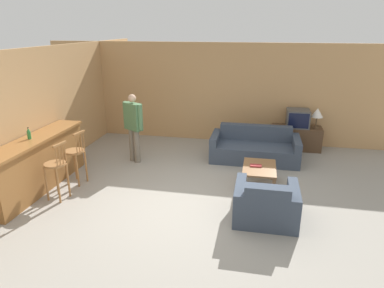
# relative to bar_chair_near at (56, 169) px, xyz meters

# --- Properties ---
(ground_plane) EXTENTS (24.00, 24.00, 0.00)m
(ground_plane) POSITION_rel_bar_chair_near_xyz_m (2.33, 0.25, -0.58)
(ground_plane) COLOR gray
(wall_back) EXTENTS (9.40, 0.08, 2.60)m
(wall_back) POSITION_rel_bar_chair_near_xyz_m (2.33, 3.99, 0.72)
(wall_back) COLOR tan
(wall_back) RESTS_ON ground_plane
(wall_left) EXTENTS (0.08, 8.74, 2.60)m
(wall_left) POSITION_rel_bar_chair_near_xyz_m (-0.93, 1.62, 0.72)
(wall_left) COLOR tan
(wall_left) RESTS_ON ground_plane
(bar_counter) EXTENTS (0.55, 2.61, 1.02)m
(bar_counter) POSITION_rel_bar_chair_near_xyz_m (-0.60, 0.30, -0.07)
(bar_counter) COLOR brown
(bar_counter) RESTS_ON ground_plane
(bar_chair_near) EXTENTS (0.43, 0.43, 1.08)m
(bar_chair_near) POSITION_rel_bar_chair_near_xyz_m (0.00, 0.00, 0.00)
(bar_chair_near) COLOR #996638
(bar_chair_near) RESTS_ON ground_plane
(bar_chair_mid) EXTENTS (0.43, 0.43, 1.08)m
(bar_chair_mid) POSITION_rel_bar_chair_near_xyz_m (-0.00, 0.67, 0.00)
(bar_chair_mid) COLOR #996638
(bar_chair_mid) RESTS_ON ground_plane
(couch_far) EXTENTS (2.01, 0.95, 0.76)m
(couch_far) POSITION_rel_bar_chair_near_xyz_m (3.42, 2.67, -0.31)
(couch_far) COLOR #384251
(couch_far) RESTS_ON ground_plane
(armchair_near) EXTENTS (1.00, 0.90, 0.74)m
(armchair_near) POSITION_rel_bar_chair_near_xyz_m (3.67, 0.01, -0.31)
(armchair_near) COLOR #384251
(armchair_near) RESTS_ON ground_plane
(coffee_table) EXTENTS (0.63, 0.90, 0.42)m
(coffee_table) POSITION_rel_bar_chair_near_xyz_m (3.54, 1.21, -0.23)
(coffee_table) COLOR brown
(coffee_table) RESTS_ON ground_plane
(tv_unit) EXTENTS (1.23, 0.51, 0.58)m
(tv_unit) POSITION_rel_bar_chair_near_xyz_m (4.42, 3.63, -0.29)
(tv_unit) COLOR #513823
(tv_unit) RESTS_ON ground_plane
(tv) EXTENTS (0.55, 0.52, 0.44)m
(tv) POSITION_rel_bar_chair_near_xyz_m (4.42, 3.63, 0.22)
(tv) COLOR #4C4C4C
(tv) RESTS_ON tv_unit
(bottle) EXTENTS (0.07, 0.07, 0.22)m
(bottle) POSITION_rel_bar_chair_near_xyz_m (-0.64, 0.27, 0.54)
(bottle) COLOR #2D7F3D
(bottle) RESTS_ON bar_counter
(book_on_table) EXTENTS (0.22, 0.13, 0.03)m
(book_on_table) POSITION_rel_bar_chair_near_xyz_m (3.47, 1.22, -0.15)
(book_on_table) COLOR maroon
(book_on_table) RESTS_ON coffee_table
(table_lamp) EXTENTS (0.29, 0.29, 0.50)m
(table_lamp) POSITION_rel_bar_chair_near_xyz_m (4.87, 3.63, 0.37)
(table_lamp) COLOR brown
(table_lamp) RESTS_ON tv_unit
(person_by_window) EXTENTS (0.52, 0.39, 1.57)m
(person_by_window) POSITION_rel_bar_chair_near_xyz_m (0.71, 2.01, 0.30)
(person_by_window) COLOR #756B5B
(person_by_window) RESTS_ON ground_plane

